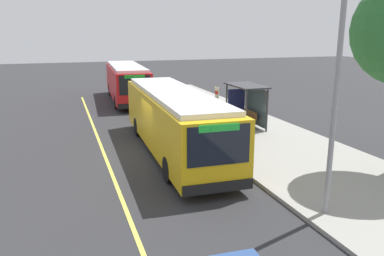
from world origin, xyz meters
TOP-DOWN VIEW (x-y plane):
  - ground_plane at (0.00, 0.00)m, footprint 120.00×120.00m
  - sidewalk_curb at (0.00, 6.00)m, footprint 44.00×6.40m
  - lane_stripe_center at (0.00, -2.20)m, footprint 36.00×0.14m
  - transit_bus_main at (-0.00, 1.01)m, footprint 11.80×2.90m
  - transit_bus_second at (-14.92, 1.29)m, footprint 10.78×3.15m
  - bus_shelter at (-3.11, 6.35)m, footprint 2.90×1.60m
  - waiting_bench at (-3.00, 6.35)m, footprint 1.60×0.48m
  - route_sign_post at (-0.64, 3.42)m, footprint 0.44×0.08m
  - pedestrian_commuter at (-3.56, 4.39)m, footprint 0.24×0.40m
  - utility_pole at (7.88, 3.57)m, footprint 0.16×0.16m

SIDE VIEW (x-z plane):
  - ground_plane at x=0.00m, z-range 0.00..0.00m
  - lane_stripe_center at x=0.00m, z-range 0.00..0.01m
  - sidewalk_curb at x=0.00m, z-range 0.00..0.15m
  - waiting_bench at x=-3.00m, z-range 0.16..1.11m
  - pedestrian_commuter at x=-3.56m, z-range 0.27..1.96m
  - transit_bus_second at x=-14.92m, z-range 0.14..3.09m
  - transit_bus_main at x=0.00m, z-range 0.14..3.09m
  - bus_shelter at x=-3.11m, z-range 0.68..3.16m
  - route_sign_post at x=-0.64m, z-range 0.56..3.36m
  - utility_pole at x=7.88m, z-range 0.15..6.55m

